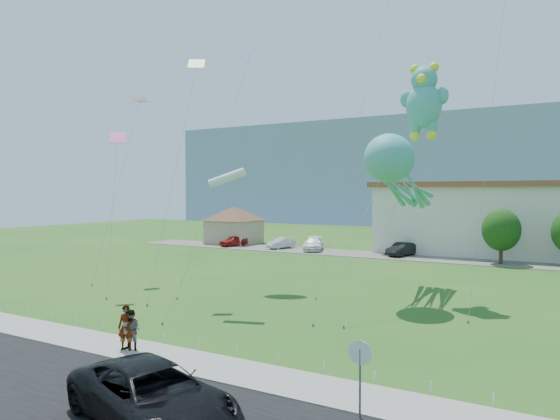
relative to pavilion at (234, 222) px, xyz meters
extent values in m
plane|color=#1F5317|center=(24.00, -38.00, -3.02)|extent=(160.00, 160.00, 0.00)
cube|color=black|center=(24.00, -46.00, -2.99)|extent=(80.00, 8.00, 0.06)
cube|color=gray|center=(24.00, -40.75, -2.97)|extent=(80.00, 2.50, 0.10)
cube|color=#59544C|center=(24.00, -3.00, -2.99)|extent=(70.00, 6.00, 0.06)
cube|color=#748FA0|center=(24.00, 82.00, 9.48)|extent=(160.00, 50.00, 25.00)
cube|color=tan|center=(0.00, 0.00, -1.42)|extent=(6.00, 6.00, 3.20)
pyramid|color=brown|center=(0.00, 0.00, 1.08)|extent=(9.20, 9.20, 1.80)
cylinder|color=slate|center=(33.50, -42.20, -1.92)|extent=(0.07, 0.07, 2.20)
cylinder|color=red|center=(33.50, -42.20, -0.92)|extent=(0.76, 0.04, 0.76)
cylinder|color=white|center=(33.50, -42.22, -0.92)|extent=(0.80, 0.02, 0.80)
cylinder|color=white|center=(11.00, -39.30, -2.77)|extent=(0.05, 0.05, 0.50)
cylinder|color=white|center=(13.00, -39.30, -2.77)|extent=(0.05, 0.05, 0.50)
cylinder|color=white|center=(15.00, -39.30, -2.77)|extent=(0.05, 0.05, 0.50)
cylinder|color=white|center=(17.00, -39.30, -2.77)|extent=(0.05, 0.05, 0.50)
cylinder|color=white|center=(19.00, -39.30, -2.77)|extent=(0.05, 0.05, 0.50)
cylinder|color=white|center=(21.00, -39.30, -2.77)|extent=(0.05, 0.05, 0.50)
cylinder|color=white|center=(23.00, -39.30, -2.77)|extent=(0.05, 0.05, 0.50)
cylinder|color=white|center=(25.00, -39.30, -2.77)|extent=(0.05, 0.05, 0.50)
cylinder|color=white|center=(27.00, -39.30, -2.77)|extent=(0.05, 0.05, 0.50)
cylinder|color=white|center=(29.00, -39.30, -2.77)|extent=(0.05, 0.05, 0.50)
cylinder|color=white|center=(31.00, -39.30, -2.77)|extent=(0.05, 0.05, 0.50)
cylinder|color=white|center=(33.00, -39.30, -2.77)|extent=(0.05, 0.05, 0.50)
cylinder|color=white|center=(35.00, -39.30, -2.77)|extent=(0.05, 0.05, 0.50)
cylinder|color=white|center=(37.00, -39.30, -2.77)|extent=(0.05, 0.05, 0.50)
cylinder|color=#3F2B19|center=(34.00, -4.00, -1.92)|extent=(0.36, 0.36, 2.20)
ellipsoid|color=#14380F|center=(34.00, -4.00, 0.38)|extent=(3.60, 3.60, 4.14)
imported|color=black|center=(28.27, -45.66, -2.07)|extent=(7.02, 4.76, 1.79)
imported|color=gray|center=(22.30, -40.97, -1.94)|extent=(0.85, 0.74, 1.97)
imported|color=gray|center=(22.54, -40.89, -2.04)|extent=(0.97, 0.82, 1.77)
imported|color=maroon|center=(2.12, -3.23, -2.29)|extent=(2.68, 4.24, 1.34)
imported|color=#BCBCC3|center=(8.83, -2.56, -2.31)|extent=(2.61, 4.20, 1.31)
imported|color=white|center=(13.22, -2.55, -2.19)|extent=(3.83, 5.75, 1.55)
imported|color=black|center=(23.89, -2.52, -2.23)|extent=(2.62, 4.69, 1.46)
ellipsoid|color=teal|center=(29.39, -25.68, 6.13)|extent=(3.09, 4.02, 3.09)
sphere|color=white|center=(28.84, -26.90, 6.46)|extent=(0.49, 0.49, 0.49)
sphere|color=white|center=(29.95, -26.90, 6.46)|extent=(0.49, 0.49, 0.49)
cylinder|color=slate|center=(27.67, -33.23, -2.94)|extent=(0.10, 0.10, 0.16)
cylinder|color=gray|center=(28.53, -29.96, 1.23)|extent=(1.75, 6.57, 8.21)
ellipsoid|color=teal|center=(30.83, -22.72, 9.76)|extent=(2.37, 2.02, 2.97)
sphere|color=teal|center=(30.83, -22.72, 11.49)|extent=(1.73, 1.73, 1.73)
sphere|color=yellow|center=(30.19, -22.72, 12.22)|extent=(0.64, 0.64, 0.64)
sphere|color=yellow|center=(31.47, -22.72, 12.22)|extent=(0.64, 0.64, 0.64)
sphere|color=yellow|center=(30.83, -23.45, 11.40)|extent=(0.64, 0.64, 0.64)
ellipsoid|color=teal|center=(29.64, -22.72, 10.30)|extent=(0.82, 0.58, 1.15)
ellipsoid|color=teal|center=(32.02, -22.72, 10.30)|extent=(0.82, 0.58, 1.15)
ellipsoid|color=teal|center=(30.28, -22.72, 8.39)|extent=(0.73, 0.64, 1.19)
ellipsoid|color=teal|center=(31.38, -22.72, 8.39)|extent=(0.73, 0.64, 1.19)
sphere|color=yellow|center=(30.28, -22.90, 7.75)|extent=(0.64, 0.64, 0.64)
sphere|color=yellow|center=(31.38, -22.90, 7.75)|extent=(0.64, 0.64, 0.64)
cylinder|color=slate|center=(29.20, -32.80, -2.94)|extent=(0.10, 0.10, 0.16)
cylinder|color=gray|center=(30.02, -27.76, 2.35)|extent=(1.65, 10.10, 10.45)
cylinder|color=white|center=(21.66, -32.41, 4.84)|extent=(0.50, 2.25, 0.87)
cylinder|color=slate|center=(20.56, -36.80, -2.94)|extent=(0.10, 0.10, 0.16)
cylinder|color=gray|center=(21.11, -34.60, 0.89)|extent=(1.13, 4.42, 7.52)
cylinder|color=slate|center=(25.04, -27.24, -2.94)|extent=(0.10, 0.10, 0.16)
cylinder|color=gray|center=(26.34, -23.26, 8.49)|extent=(2.64, 7.99, 22.72)
cube|color=#B6DE34|center=(17.22, -29.62, 12.68)|extent=(1.29, 1.29, 0.86)
cylinder|color=slate|center=(16.82, -34.04, -2.94)|extent=(0.10, 0.10, 0.16)
cylinder|color=gray|center=(17.02, -31.83, 4.81)|extent=(0.42, 4.45, 15.35)
cylinder|color=slate|center=(34.64, -28.62, -2.94)|extent=(0.10, 0.10, 0.16)
cylinder|color=gray|center=(35.28, -26.52, 6.76)|extent=(1.30, 4.24, 19.24)
cube|color=black|center=(8.63, -26.20, 11.65)|extent=(1.29, 1.29, 0.86)
cylinder|color=slate|center=(8.39, -31.06, -2.94)|extent=(0.10, 0.10, 0.16)
cylinder|color=gray|center=(8.51, -28.63, 4.29)|extent=(0.26, 4.88, 14.32)
cube|color=#CF2E86|center=(11.99, -31.77, 7.77)|extent=(1.29, 1.29, 0.86)
cylinder|color=slate|center=(13.04, -33.84, -2.94)|extent=(0.10, 0.10, 0.16)
cylinder|color=gray|center=(12.52, -32.81, 2.36)|extent=(1.08, 2.09, 10.44)
cone|color=#2933ED|center=(17.36, -23.07, 15.00)|extent=(1.80, 1.33, 1.33)
cylinder|color=slate|center=(17.06, -31.56, -2.94)|extent=(0.10, 0.10, 0.16)
cylinder|color=gray|center=(17.21, -27.32, 5.97)|extent=(0.33, 8.51, 17.67)
camera|label=1|loc=(38.69, -56.57, 3.97)|focal=32.00mm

